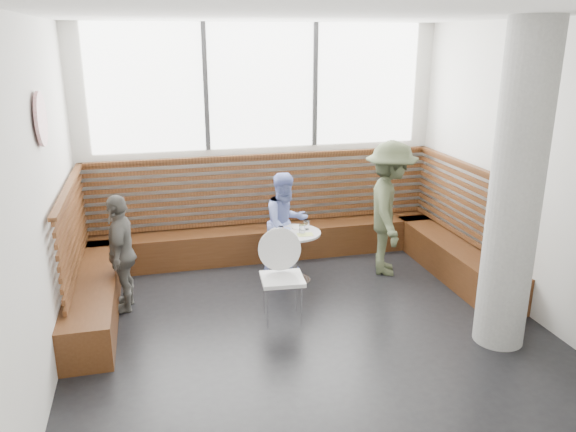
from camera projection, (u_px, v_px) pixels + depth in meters
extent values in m
cube|color=silver|center=(313.00, 188.00, 5.49)|extent=(5.00, 5.00, 3.20)
cube|color=black|center=(311.00, 333.00, 5.97)|extent=(5.00, 5.00, 0.01)
cube|color=white|center=(315.00, 15.00, 5.00)|extent=(5.00, 5.00, 0.01)
cube|color=white|center=(261.00, 86.00, 7.55)|extent=(4.50, 0.02, 1.65)
cube|color=#3F3F42|center=(206.00, 88.00, 7.36)|extent=(0.06, 0.04, 1.65)
cube|color=#3F3F42|center=(315.00, 85.00, 7.70)|extent=(0.06, 0.04, 1.65)
cube|color=#422410|center=(267.00, 242.00, 7.99)|extent=(5.00, 0.50, 0.45)
cube|color=#422410|center=(96.00, 287.00, 6.54)|extent=(0.50, 2.50, 0.45)
cube|color=#422410|center=(445.00, 253.00, 7.58)|extent=(0.50, 2.50, 0.45)
cube|color=#472611|center=(264.00, 190.00, 7.92)|extent=(4.88, 0.08, 0.98)
cube|color=#472611|center=(73.00, 230.00, 6.28)|extent=(0.08, 2.38, 0.98)
cube|color=#472611|center=(461.00, 201.00, 7.40)|extent=(0.08, 2.38, 0.98)
cylinder|color=gray|center=(516.00, 191.00, 5.36)|extent=(0.50, 0.50, 3.20)
cylinder|color=white|center=(41.00, 119.00, 5.08)|extent=(0.03, 0.50, 0.50)
cylinder|color=silver|center=(295.00, 280.00, 7.25)|extent=(0.41, 0.41, 0.02)
cylinder|color=silver|center=(295.00, 257.00, 7.16)|extent=(0.06, 0.06, 0.64)
cylinder|color=#B7B7BA|center=(295.00, 233.00, 7.06)|extent=(0.65, 0.65, 0.03)
cube|color=white|center=(282.00, 279.00, 6.11)|extent=(0.46, 0.44, 0.04)
cylinder|color=white|center=(278.00, 249.00, 6.21)|extent=(0.48, 0.11, 0.48)
cylinder|color=silver|center=(269.00, 309.00, 6.00)|extent=(0.02, 0.02, 0.47)
cylinder|color=silver|center=(302.00, 305.00, 6.08)|extent=(0.02, 0.02, 0.47)
cylinder|color=silver|center=(263.00, 296.00, 6.30)|extent=(0.02, 0.02, 0.47)
cylinder|color=silver|center=(295.00, 292.00, 6.39)|extent=(0.02, 0.02, 0.47)
imported|color=#474F35|center=(389.00, 208.00, 7.29)|extent=(1.01, 1.30, 1.77)
imported|color=#7988D1|center=(286.00, 224.00, 7.33)|extent=(0.80, 0.71, 1.36)
imported|color=#5E5B55|center=(121.00, 253.00, 6.34)|extent=(0.42, 0.83, 1.37)
cylinder|color=white|center=(282.00, 230.00, 7.09)|extent=(0.18, 0.18, 0.01)
cylinder|color=white|center=(299.00, 228.00, 7.19)|extent=(0.19, 0.19, 0.01)
cylinder|color=white|center=(281.00, 230.00, 6.94)|extent=(0.07, 0.07, 0.11)
cylinder|color=white|center=(302.00, 230.00, 6.96)|extent=(0.08, 0.08, 0.12)
cylinder|color=white|center=(306.00, 225.00, 7.13)|extent=(0.07, 0.07, 0.11)
cube|color=#A5C64C|center=(305.00, 235.00, 6.96)|extent=(0.20, 0.15, 0.00)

